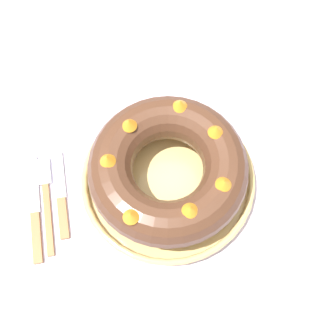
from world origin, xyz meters
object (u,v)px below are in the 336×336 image
object	(u,v)px
serving_dish	(168,179)
serving_knife	(35,215)
bundt_cake	(168,168)
fork	(47,198)
cake_knife	(61,200)

from	to	relation	value
serving_dish	serving_knife	distance (m)	0.25
bundt_cake	fork	world-z (taller)	bundt_cake
fork	serving_knife	world-z (taller)	serving_knife
serving_knife	cake_knife	bearing A→B (deg)	19.68
bundt_cake	fork	distance (m)	0.24
serving_dish	fork	world-z (taller)	serving_dish
serving_dish	bundt_cake	bearing A→B (deg)	-93.70
serving_knife	fork	bearing A→B (deg)	49.97
serving_knife	cake_knife	size ratio (longest dim) A/B	1.20
serving_dish	serving_knife	xyz separation A→B (m)	(-0.25, -0.02, -0.01)
serving_dish	fork	xyz separation A→B (m)	(-0.23, 0.01, -0.01)
serving_knife	serving_dish	bearing A→B (deg)	2.32
serving_dish	bundt_cake	distance (m)	0.05
bundt_cake	cake_knife	distance (m)	0.21
fork	cake_knife	xyz separation A→B (m)	(0.03, -0.01, 0.00)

